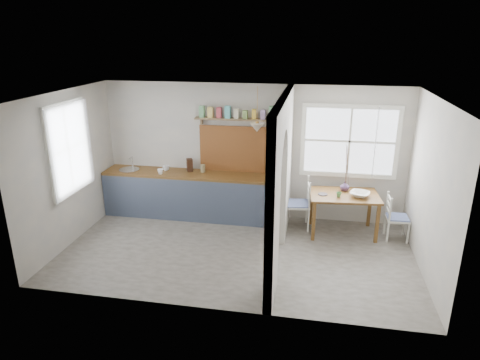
% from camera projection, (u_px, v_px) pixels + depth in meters
% --- Properties ---
extents(floor, '(5.80, 3.20, 0.01)m').
position_uv_depth(floor, '(237.00, 252.00, 7.17)').
color(floor, gray).
rests_on(floor, ground).
extents(ceiling, '(5.80, 3.20, 0.01)m').
position_uv_depth(ceiling, '(237.00, 95.00, 6.32)').
color(ceiling, beige).
rests_on(ceiling, walls).
extents(walls, '(5.81, 3.21, 2.60)m').
position_uv_depth(walls, '(237.00, 178.00, 6.74)').
color(walls, beige).
rests_on(walls, floor).
extents(partition, '(0.12, 3.20, 2.60)m').
position_uv_depth(partition, '(282.00, 171.00, 6.63)').
color(partition, beige).
rests_on(partition, floor).
extents(kitchen_window, '(0.10, 1.16, 1.50)m').
position_uv_depth(kitchen_window, '(68.00, 149.00, 7.12)').
color(kitchen_window, white).
rests_on(kitchen_window, walls).
extents(nook_window, '(1.76, 0.10, 1.30)m').
position_uv_depth(nook_window, '(350.00, 141.00, 7.79)').
color(nook_window, white).
rests_on(nook_window, walls).
extents(counter, '(3.50, 0.60, 0.90)m').
position_uv_depth(counter, '(193.00, 194.00, 8.45)').
color(counter, brown).
rests_on(counter, floor).
extents(sink, '(0.40, 0.40, 0.02)m').
position_uv_depth(sink, '(129.00, 170.00, 8.50)').
color(sink, silver).
rests_on(sink, counter).
extents(backsplash, '(1.65, 0.03, 0.90)m').
position_uv_depth(backsplash, '(242.00, 149.00, 8.23)').
color(backsplash, '#9C511E').
rests_on(backsplash, walls).
extents(shelf, '(1.75, 0.20, 0.21)m').
position_uv_depth(shelf, '(241.00, 116.00, 7.93)').
color(shelf, '#91714D').
rests_on(shelf, walls).
extents(pendant_lamp, '(0.26, 0.26, 0.16)m').
position_uv_depth(pendant_lamp, '(257.00, 128.00, 7.60)').
color(pendant_lamp, '#F2E8CE').
rests_on(pendant_lamp, ceiling).
extents(utensil_rail, '(0.02, 0.50, 0.02)m').
position_uv_depth(utensil_rail, '(281.00, 156.00, 7.43)').
color(utensil_rail, silver).
rests_on(utensil_rail, partition).
extents(dining_table, '(1.27, 0.91, 0.75)m').
position_uv_depth(dining_table, '(343.00, 214.00, 7.73)').
color(dining_table, brown).
rests_on(dining_table, floor).
extents(chair_left, '(0.49, 0.49, 0.96)m').
position_uv_depth(chair_left, '(297.00, 203.00, 7.93)').
color(chair_left, silver).
rests_on(chair_left, floor).
extents(chair_right, '(0.39, 0.39, 0.83)m').
position_uv_depth(chair_right, '(397.00, 217.00, 7.49)').
color(chair_right, silver).
rests_on(chair_right, floor).
extents(kettle, '(0.22, 0.20, 0.21)m').
position_uv_depth(kettle, '(273.00, 174.00, 7.89)').
color(kettle, white).
rests_on(kettle, counter).
extents(mug_a, '(0.13, 0.13, 0.10)m').
position_uv_depth(mug_a, '(160.00, 172.00, 8.21)').
color(mug_a, white).
rests_on(mug_a, counter).
extents(mug_b, '(0.17, 0.17, 0.10)m').
position_uv_depth(mug_b, '(166.00, 168.00, 8.42)').
color(mug_b, white).
rests_on(mug_b, counter).
extents(knife_block, '(0.16, 0.19, 0.24)m').
position_uv_depth(knife_block, '(190.00, 165.00, 8.38)').
color(knife_block, '#3F2515').
rests_on(knife_block, counter).
extents(jar, '(0.11, 0.11, 0.15)m').
position_uv_depth(jar, '(203.00, 168.00, 8.32)').
color(jar, '#96895E').
rests_on(jar, counter).
extents(towel_magenta, '(0.02, 0.03, 0.51)m').
position_uv_depth(towel_magenta, '(278.00, 215.00, 7.91)').
color(towel_magenta, '#BF2A77').
rests_on(towel_magenta, counter).
extents(towel_orange, '(0.02, 0.03, 0.52)m').
position_uv_depth(towel_orange, '(277.00, 218.00, 7.87)').
color(towel_orange, orange).
rests_on(towel_orange, counter).
extents(bowl, '(0.42, 0.42, 0.08)m').
position_uv_depth(bowl, '(360.00, 194.00, 7.49)').
color(bowl, white).
rests_on(bowl, dining_table).
extents(table_cup, '(0.10, 0.10, 0.08)m').
position_uv_depth(table_cup, '(339.00, 195.00, 7.47)').
color(table_cup, '#4F8B49').
rests_on(table_cup, dining_table).
extents(plate, '(0.21, 0.21, 0.01)m').
position_uv_depth(plate, '(323.00, 194.00, 7.59)').
color(plate, '#362E30').
rests_on(plate, dining_table).
extents(vase, '(0.21, 0.21, 0.17)m').
position_uv_depth(vase, '(345.00, 186.00, 7.75)').
color(vase, '#452E50').
rests_on(vase, dining_table).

